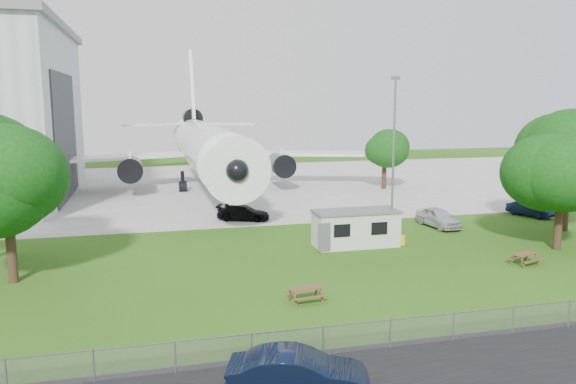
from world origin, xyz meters
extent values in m
plane|color=#376619|center=(0.00, 0.00, 0.00)|extent=(160.00, 160.00, 0.00)
cube|color=#B7B7B2|center=(0.00, 38.00, 0.01)|extent=(120.00, 46.00, 0.03)
cube|color=#2D3033|center=(-16.93, 33.00, 6.75)|extent=(0.16, 16.00, 12.96)
cylinder|color=white|center=(-2.00, 34.00, 5.10)|extent=(5.40, 34.00, 5.40)
cone|color=white|center=(-2.00, 15.00, 5.10)|extent=(5.40, 5.50, 5.40)
cone|color=white|center=(-2.00, 55.00, 5.90)|extent=(4.86, 9.00, 4.86)
cube|color=white|center=(-14.50, 37.20, 3.90)|extent=(21.36, 10.77, 0.36)
cube|color=white|center=(10.50, 37.20, 3.90)|extent=(21.36, 10.77, 0.36)
cube|color=white|center=(-2.00, 55.00, 11.60)|extent=(0.46, 9.96, 12.17)
cylinder|color=#515459|center=(-10.50, 33.50, 3.00)|extent=(2.50, 4.20, 2.50)
cylinder|color=#515459|center=(6.50, 33.50, 3.00)|extent=(2.50, 4.20, 2.50)
cylinder|color=#515459|center=(-2.00, 54.00, 7.90)|extent=(2.60, 4.50, 2.60)
cylinder|color=black|center=(-2.00, 18.50, 1.20)|extent=(0.36, 0.36, 2.40)
cylinder|color=black|center=(-4.80, 35.00, 1.20)|extent=(0.44, 0.44, 2.40)
cylinder|color=black|center=(0.80, 35.00, 1.20)|extent=(0.44, 0.44, 2.40)
cube|color=beige|center=(5.76, 6.98, 1.25)|extent=(6.00, 2.50, 2.50)
cube|color=#59595B|center=(5.76, 6.98, 2.56)|extent=(6.20, 2.70, 0.12)
cylinder|color=gold|center=(9.16, 6.38, 0.35)|extent=(0.50, 0.50, 0.70)
cube|color=gray|center=(0.00, -9.50, 0.00)|extent=(58.00, 0.04, 1.30)
cylinder|color=slate|center=(8.20, 6.20, 6.00)|extent=(0.16, 0.16, 12.00)
cylinder|color=#382619|center=(-16.55, 4.05, 1.68)|extent=(0.56, 0.56, 3.37)
sphere|color=#175711|center=(-16.55, 4.05, 5.80)|extent=(7.51, 7.51, 7.51)
cylinder|color=#382619|center=(19.27, 2.48, 1.65)|extent=(0.56, 0.56, 3.30)
sphere|color=#175711|center=(19.27, 2.48, 5.68)|extent=(6.95, 6.95, 6.95)
cylinder|color=#382619|center=(23.95, 7.28, 1.97)|extent=(0.56, 0.56, 3.94)
sphere|color=#175711|center=(23.95, 7.28, 6.79)|extent=(8.31, 8.31, 8.31)
cylinder|color=#382619|center=(18.62, 31.04, 1.36)|extent=(0.56, 0.56, 2.72)
sphere|color=#175711|center=(18.62, 31.04, 4.69)|extent=(5.78, 5.78, 5.78)
imported|color=black|center=(-3.85, -12.36, 0.84)|extent=(5.37, 3.19, 1.67)
imported|color=#B0B3B7|center=(14.68, 11.01, 0.80)|extent=(2.33, 4.85, 1.60)
imported|color=black|center=(25.00, 12.88, 0.68)|extent=(2.86, 4.39, 1.37)
imported|color=black|center=(-0.67, 17.67, 0.67)|extent=(5.01, 3.43, 1.35)
camera|label=1|loc=(-8.79, -30.33, 10.48)|focal=35.00mm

